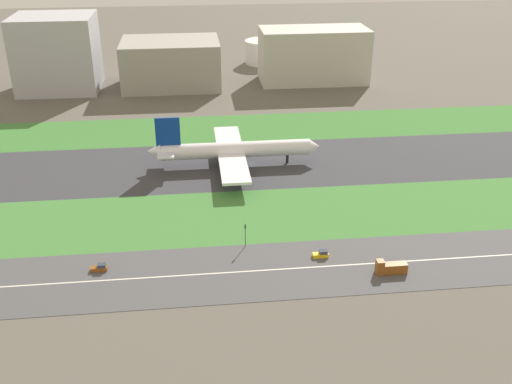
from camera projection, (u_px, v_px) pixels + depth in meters
ground_plane at (251, 164)px, 226.87m from camera, size 800.00×800.00×0.00m
runway at (251, 164)px, 226.85m from camera, size 280.00×46.00×0.10m
grass_median_north at (241, 128)px, 263.50m from camera, size 280.00×36.00×0.10m
grass_median_south at (265, 214)px, 190.20m from camera, size 280.00×36.00×0.10m
highway at (279, 269)px, 161.59m from camera, size 280.00×28.00×0.10m
highway_centerline at (279, 269)px, 161.56m from camera, size 266.00×0.50×0.01m
airliner at (232, 150)px, 223.40m from camera, size 65.00×56.00×19.70m
car_1 at (100, 268)px, 160.73m from camera, size 4.40×1.80×2.00m
truck_1 at (390, 268)px, 159.40m from camera, size 8.40×2.50×4.00m
car_0 at (321, 254)px, 166.97m from camera, size 4.40×1.80×2.00m
traffic_light at (245, 234)px, 170.53m from camera, size 0.36×0.50×7.20m
terminal_building at (57, 53)px, 311.20m from camera, size 40.83×36.12×38.43m
hangar_building at (171, 63)px, 320.27m from camera, size 51.76×38.60×24.42m
office_tower at (313, 55)px, 327.22m from camera, size 58.43×27.63×29.02m
fuel_tank_west at (265, 52)px, 368.55m from camera, size 24.48×24.48×14.02m
fuel_tank_centre at (316, 52)px, 372.27m from camera, size 25.24×25.24×12.26m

